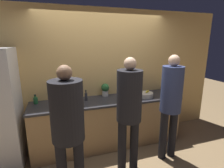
% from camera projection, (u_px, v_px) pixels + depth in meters
% --- Properties ---
extents(ground_plane, '(14.00, 14.00, 0.00)m').
position_uv_depth(ground_plane, '(115.00, 154.00, 3.17)').
color(ground_plane, '#8C704C').
extents(wall_back, '(5.20, 0.06, 2.60)m').
position_uv_depth(wall_back, '(103.00, 76.00, 3.52)').
color(wall_back, '#E0B266').
rests_on(wall_back, ground_plane).
extents(counter, '(2.83, 0.70, 0.92)m').
position_uv_depth(counter, '(108.00, 121.00, 3.41)').
color(counter, tan).
rests_on(counter, ground_plane).
extents(person_left, '(0.39, 0.39, 1.74)m').
position_uv_depth(person_left, '(68.00, 122.00, 2.06)').
color(person_left, black).
rests_on(person_left, ground_plane).
extents(person_center, '(0.37, 0.37, 1.78)m').
position_uv_depth(person_center, '(129.00, 106.00, 2.53)').
color(person_center, black).
rests_on(person_center, ground_plane).
extents(person_right, '(0.34, 0.34, 1.79)m').
position_uv_depth(person_right, '(171.00, 99.00, 2.85)').
color(person_right, black).
rests_on(person_right, ground_plane).
extents(fruit_bowl, '(0.29, 0.29, 0.13)m').
position_uv_depth(fruit_bowl, '(146.00, 95.00, 3.41)').
color(fruit_bowl, beige).
rests_on(fruit_bowl, counter).
extents(utensil_crock, '(0.10, 0.10, 0.27)m').
position_uv_depth(utensil_crock, '(139.00, 91.00, 3.61)').
color(utensil_crock, '#3D424C').
rests_on(utensil_crock, counter).
extents(bottle_green, '(0.07, 0.07, 0.17)m').
position_uv_depth(bottle_green, '(36.00, 100.00, 3.05)').
color(bottle_green, '#236033').
rests_on(bottle_green, counter).
extents(bottle_dark, '(0.05, 0.05, 0.20)m').
position_uv_depth(bottle_dark, '(86.00, 96.00, 3.21)').
color(bottle_dark, '#333338').
rests_on(bottle_dark, counter).
extents(cup_white, '(0.07, 0.07, 0.09)m').
position_uv_depth(cup_white, '(124.00, 99.00, 3.16)').
color(cup_white, white).
rests_on(cup_white, counter).
extents(cup_blue, '(0.08, 0.08, 0.08)m').
position_uv_depth(cup_blue, '(128.00, 95.00, 3.40)').
color(cup_blue, '#335184').
rests_on(cup_blue, counter).
extents(potted_plant, '(0.16, 0.16, 0.25)m').
position_uv_depth(potted_plant, '(105.00, 89.00, 3.48)').
color(potted_plant, beige).
rests_on(potted_plant, counter).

